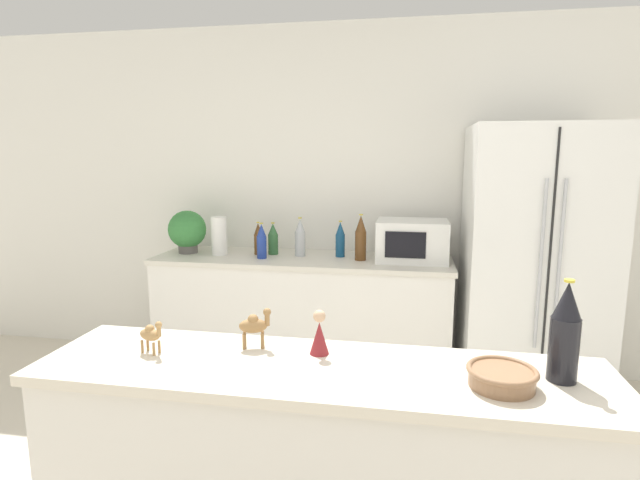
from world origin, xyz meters
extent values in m
cube|color=white|center=(0.00, 2.73, 1.27)|extent=(8.00, 0.06, 2.55)
cube|color=white|center=(-0.54, 2.40, 0.42)|extent=(2.08, 0.60, 0.85)
cube|color=silver|center=(-0.54, 2.40, 0.87)|extent=(2.11, 0.63, 0.03)
cube|color=white|center=(1.00, 2.32, 0.90)|extent=(0.85, 0.73, 1.79)
cube|color=black|center=(1.00, 1.95, 0.90)|extent=(0.01, 0.01, 1.72)
cylinder|color=#B2B5BA|center=(0.95, 1.93, 0.98)|extent=(0.02, 0.02, 0.98)
cylinder|color=#B2B5BA|center=(1.05, 1.93, 0.98)|extent=(0.02, 0.02, 0.98)
cube|color=beige|center=(-0.06, 0.47, 0.92)|extent=(1.86, 0.47, 0.03)
cylinder|color=#595451|center=(-1.41, 2.40, 0.92)|extent=(0.14, 0.14, 0.07)
sphere|color=#387F3D|center=(-1.41, 2.40, 1.06)|extent=(0.28, 0.28, 0.28)
cylinder|color=white|center=(-1.15, 2.38, 1.02)|extent=(0.11, 0.11, 0.28)
cube|color=white|center=(0.23, 2.42, 1.02)|extent=(0.48, 0.36, 0.28)
cube|color=black|center=(0.19, 2.24, 1.02)|extent=(0.26, 0.01, 0.17)
cylinder|color=navy|center=(-0.27, 2.46, 0.96)|extent=(0.07, 0.07, 0.16)
cone|color=navy|center=(-0.27, 2.46, 1.09)|extent=(0.06, 0.06, 0.09)
cylinder|color=gold|center=(-0.27, 2.46, 1.14)|extent=(0.02, 0.02, 0.01)
cylinder|color=brown|center=(-0.87, 2.44, 0.96)|extent=(0.06, 0.06, 0.15)
cone|color=brown|center=(-0.87, 2.44, 1.07)|extent=(0.06, 0.06, 0.08)
cylinder|color=gold|center=(-0.87, 2.44, 1.12)|extent=(0.02, 0.02, 0.01)
cylinder|color=#B2B7BC|center=(-0.56, 2.44, 0.97)|extent=(0.07, 0.07, 0.17)
cone|color=#B2B7BC|center=(-0.56, 2.44, 1.11)|extent=(0.07, 0.07, 0.10)
cylinder|color=gold|center=(-0.56, 2.44, 1.16)|extent=(0.03, 0.03, 0.01)
cylinder|color=navy|center=(-0.81, 2.31, 0.96)|extent=(0.07, 0.07, 0.16)
cone|color=navy|center=(-0.81, 2.31, 1.09)|extent=(0.07, 0.07, 0.09)
cylinder|color=gold|center=(-0.81, 2.31, 1.13)|extent=(0.02, 0.02, 0.01)
cylinder|color=brown|center=(-0.12, 2.37, 0.98)|extent=(0.08, 0.08, 0.20)
cone|color=brown|center=(-0.12, 2.37, 1.14)|extent=(0.07, 0.07, 0.11)
cylinder|color=gold|center=(-0.12, 2.37, 1.20)|extent=(0.03, 0.03, 0.01)
cylinder|color=#2D6033|center=(-0.77, 2.46, 0.96)|extent=(0.07, 0.07, 0.15)
cone|color=#2D6033|center=(-0.77, 2.46, 1.07)|extent=(0.07, 0.07, 0.08)
cylinder|color=gold|center=(-0.77, 2.46, 1.12)|extent=(0.03, 0.03, 0.01)
cylinder|color=black|center=(0.68, 0.50, 1.03)|extent=(0.09, 0.09, 0.20)
cone|color=black|center=(0.68, 0.50, 1.18)|extent=(0.08, 0.08, 0.11)
cylinder|color=gold|center=(0.68, 0.50, 1.24)|extent=(0.03, 0.03, 0.01)
cylinder|color=#8C6647|center=(0.49, 0.42, 0.96)|extent=(0.19, 0.19, 0.05)
torus|color=#8C6647|center=(0.49, 0.42, 0.98)|extent=(0.20, 0.20, 0.02)
ellipsoid|color=olive|center=(-0.32, 0.59, 1.01)|extent=(0.11, 0.07, 0.05)
sphere|color=olive|center=(-0.32, 0.59, 1.04)|extent=(0.04, 0.04, 0.04)
cylinder|color=olive|center=(-0.27, 0.60, 1.04)|extent=(0.02, 0.02, 0.05)
sphere|color=olive|center=(-0.27, 0.60, 1.06)|extent=(0.03, 0.03, 0.03)
cylinder|color=olive|center=(-0.29, 0.61, 0.96)|extent=(0.01, 0.01, 0.05)
cylinder|color=olive|center=(-0.28, 0.58, 0.96)|extent=(0.01, 0.01, 0.05)
cylinder|color=olive|center=(-0.35, 0.60, 0.96)|extent=(0.01, 0.01, 0.05)
cylinder|color=olive|center=(-0.35, 0.57, 0.96)|extent=(0.01, 0.01, 0.05)
ellipsoid|color=#A87F4C|center=(-0.65, 0.48, 1.00)|extent=(0.09, 0.06, 0.04)
sphere|color=#A87F4C|center=(-0.65, 0.48, 1.02)|extent=(0.03, 0.03, 0.03)
cylinder|color=#A87F4C|center=(-0.61, 0.47, 1.02)|extent=(0.01, 0.01, 0.04)
sphere|color=#A87F4C|center=(-0.61, 0.47, 1.04)|extent=(0.02, 0.02, 0.02)
cylinder|color=#A87F4C|center=(-0.62, 0.48, 0.96)|extent=(0.01, 0.01, 0.04)
cylinder|color=#A87F4C|center=(-0.63, 0.46, 0.96)|extent=(0.01, 0.01, 0.04)
cylinder|color=#A87F4C|center=(-0.67, 0.50, 0.96)|extent=(0.01, 0.01, 0.04)
cylinder|color=#A87F4C|center=(-0.68, 0.47, 0.96)|extent=(0.01, 0.01, 0.04)
cone|color=maroon|center=(-0.08, 0.57, 0.99)|extent=(0.07, 0.07, 0.11)
sphere|color=tan|center=(-0.08, 0.57, 1.07)|extent=(0.04, 0.04, 0.04)
camera|label=1|loc=(0.21, -1.02, 1.61)|focal=28.00mm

